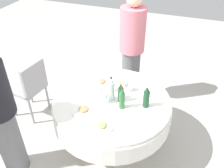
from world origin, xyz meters
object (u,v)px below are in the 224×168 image
object	(u,v)px
person_far	(132,50)
wine_glass_near	(126,83)
plate_west	(139,85)
bottle_dark_green_outer	(146,97)
bottle_green_right	(122,98)
wine_glass_rear	(104,96)
plate_south	(102,82)
wine_glass_outer	(89,84)
plate_mid	(102,126)
dining_table	(112,110)
wine_glass_west	(112,84)
chair_rear	(31,85)
plate_inner	(84,110)
wine_glass_north	(100,89)
bottle_clear_east	(111,89)
bottle_dark_green_far	(121,93)

from	to	relation	value
person_far	wine_glass_near	bearing A→B (deg)	-82.16
plate_west	person_far	world-z (taller)	person_far
bottle_dark_green_outer	bottle_green_right	bearing A→B (deg)	114.71
wine_glass_near	wine_glass_rear	distance (m)	0.31
plate_south	bottle_dark_green_outer	bearing A→B (deg)	-111.74
wine_glass_rear	plate_west	world-z (taller)	wine_glass_rear
wine_glass_outer	plate_mid	xyz separation A→B (m)	(-0.48, -0.35, -0.09)
dining_table	wine_glass_near	distance (m)	0.34
bottle_green_right	wine_glass_west	bearing A→B (deg)	39.66
wine_glass_outer	wine_glass_rear	bearing A→B (deg)	-119.19
wine_glass_near	plate_west	size ratio (longest dim) A/B	0.77
wine_glass_rear	dining_table	bearing A→B (deg)	-38.92
bottle_green_right	chair_rear	world-z (taller)	bottle_green_right
chair_rear	wine_glass_outer	bearing A→B (deg)	-89.05
wine_glass_outer	plate_inner	world-z (taller)	wine_glass_outer
wine_glass_near	wine_glass_outer	bearing A→B (deg)	109.31
bottle_green_right	wine_glass_rear	bearing A→B (deg)	88.09
chair_rear	person_far	bearing A→B (deg)	-47.97
wine_glass_north	wine_glass_west	distance (m)	0.17
bottle_dark_green_outer	wine_glass_near	bearing A→B (deg)	58.39
bottle_clear_east	chair_rear	distance (m)	1.28
wine_glass_outer	wine_glass_north	bearing A→B (deg)	-108.65
bottle_dark_green_far	wine_glass_near	size ratio (longest dim) A/B	1.65
dining_table	bottle_dark_green_far	size ratio (longest dim) A/B	5.22
bottle_dark_green_outer	person_far	xyz separation A→B (m)	(0.94, 0.43, 0.01)
wine_glass_north	person_far	bearing A→B (deg)	-4.56
bottle_dark_green_outer	plate_west	distance (m)	0.39
bottle_clear_east	bottle_dark_green_far	bearing A→B (deg)	-90.14
plate_mid	chair_rear	bearing A→B (deg)	65.38
wine_glass_near	wine_glass_west	xyz separation A→B (m)	(-0.04, 0.15, -0.02)
bottle_green_right	wine_glass_west	distance (m)	0.30
bottle_dark_green_outer	plate_inner	bearing A→B (deg)	116.58
bottle_green_right	bottle_clear_east	bearing A→B (deg)	58.54
dining_table	plate_west	xyz separation A→B (m)	(0.36, -0.21, 0.16)
wine_glass_outer	bottle_clear_east	bearing A→B (deg)	-99.14
wine_glass_outer	plate_south	distance (m)	0.24
plate_west	chair_rear	xyz separation A→B (m)	(-0.19, 1.44, -0.23)
plate_inner	wine_glass_rear	bearing A→B (deg)	-38.61
bottle_dark_green_far	bottle_dark_green_outer	size ratio (longest dim) A/B	0.96
bottle_green_right	plate_inner	distance (m)	0.42
bottle_dark_green_far	wine_glass_north	bearing A→B (deg)	91.99
wine_glass_north	plate_west	bearing A→B (deg)	-44.13
bottle_green_right	bottle_dark_green_outer	size ratio (longest dim) A/B	1.03
wine_glass_near	chair_rear	bearing A→B (deg)	91.16
bottle_clear_east	plate_mid	bearing A→B (deg)	-171.67
plate_west	person_far	size ratio (longest dim) A/B	0.12
bottle_dark_green_far	wine_glass_west	world-z (taller)	bottle_dark_green_far
bottle_green_right	plate_mid	xyz separation A→B (m)	(-0.34, 0.09, -0.11)
wine_glass_rear	bottle_dark_green_outer	bearing A→B (deg)	-76.98
bottle_dark_green_far	bottle_clear_east	bearing A→B (deg)	89.86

